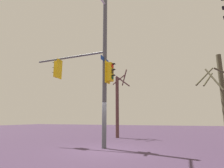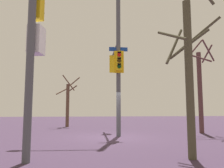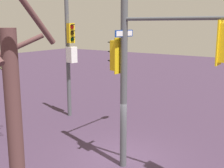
{
  "view_description": "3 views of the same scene",
  "coord_description": "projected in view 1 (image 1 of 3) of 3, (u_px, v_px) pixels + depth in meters",
  "views": [
    {
      "loc": [
        8.97,
        3.51,
        1.55
      ],
      "look_at": [
        -0.98,
        -0.05,
        3.65
      ],
      "focal_mm": 28.54,
      "sensor_mm": 36.0,
      "label": 1
    },
    {
      "loc": [
        1.64,
        12.58,
        1.48
      ],
      "look_at": [
        -0.16,
        -0.78,
        3.03
      ],
      "focal_mm": 36.32,
      "sensor_mm": 36.0,
      "label": 2
    },
    {
      "loc": [
        -9.47,
        -5.9,
        5.4
      ],
      "look_at": [
        -0.42,
        0.22,
        3.16
      ],
      "focal_mm": 47.31,
      "sensor_mm": 36.0,
      "label": 3
    }
  ],
  "objects": [
    {
      "name": "bare_tree_across_street",
      "position": [
        118.0,
        103.0,
        15.83
      ],
      "size": [
        2.13,
        1.78,
        6.4
      ],
      "color": "#523332",
      "rests_on": "ground"
    },
    {
      "name": "main_signal_pole_assembly",
      "position": [
        94.0,
        62.0,
        10.73
      ],
      "size": [
        4.02,
        5.8,
        9.23
      ],
      "rotation": [
        0.0,
        0.0,
        4.66
      ],
      "color": "#4C4F54",
      "rests_on": "ground"
    },
    {
      "name": "ground_plane",
      "position": [
        106.0,
        150.0,
        9.13
      ],
      "size": [
        80.0,
        80.0,
        0.0
      ],
      "primitive_type": "plane",
      "color": "#39283D"
    },
    {
      "name": "bare_tree_corner",
      "position": [
        222.0,
        95.0,
        9.35
      ],
      "size": [
        2.15,
        2.14,
        6.06
      ],
      "color": "#494530",
      "rests_on": "ground"
    }
  ]
}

